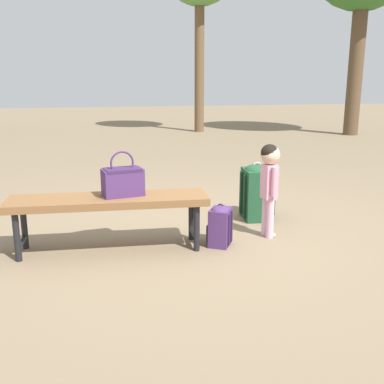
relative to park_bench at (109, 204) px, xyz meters
The scene contains 6 objects.
ground_plane 0.96m from the park_bench, ahead, with size 40.00×40.00×0.00m, color #7F6B51.
park_bench is the anchor object (origin of this frame).
handbag 0.22m from the park_bench, ahead, with size 0.35×0.24×0.37m.
child_standing 1.40m from the park_bench, ahead, with size 0.17×0.22×0.83m.
backpack_large 1.58m from the park_bench, 20.89° to the left, with size 0.33×0.37×0.58m.
backpack_small 0.94m from the park_bench, ahead, with size 0.25×0.27×0.37m.
Camera 1 is at (-0.94, -3.72, 1.37)m, focal length 42.17 mm.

